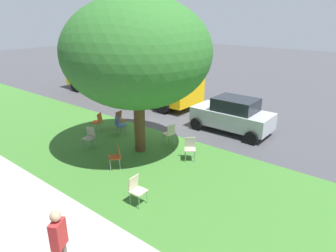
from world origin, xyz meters
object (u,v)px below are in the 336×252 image
at_px(parked_car, 233,115).
at_px(pedestrian_0, 60,243).
at_px(chair_3, 136,188).
at_px(chair_5, 120,119).
at_px(chair_1, 170,132).
at_px(chair_2, 90,136).
at_px(chair_6, 119,124).
at_px(school_bus, 127,71).
at_px(chair_7, 116,155).
at_px(chair_4, 98,121).
at_px(chair_0, 190,147).
at_px(street_tree, 137,53).

relative_size(parked_car, pedestrian_0, 2.19).
bearing_deg(chair_3, chair_5, -38.79).
xyz_separation_m(chair_1, chair_2, (2.36, 2.38, 0.00)).
distance_m(chair_2, chair_6, 1.77).
relative_size(chair_2, school_bus, 0.08).
height_order(chair_6, pedestrian_0, pedestrian_0).
height_order(chair_7, school_bus, school_bus).
distance_m(chair_1, chair_2, 3.35).
xyz_separation_m(chair_1, chair_4, (3.59, 0.95, 0.00)).
xyz_separation_m(chair_0, chair_5, (4.51, -0.61, 0.00)).
xyz_separation_m(chair_2, chair_6, (0.11, -1.77, 0.00)).
distance_m(chair_1, chair_4, 3.72).
height_order(chair_4, school_bus, school_bus).
distance_m(street_tree, chair_0, 4.02).
height_order(chair_4, pedestrian_0, pedestrian_0).
bearing_deg(street_tree, parked_car, -114.65).
relative_size(chair_2, chair_5, 1.00).
height_order(chair_0, pedestrian_0, pedestrian_0).
distance_m(chair_3, pedestrian_0, 3.02).
height_order(street_tree, school_bus, street_tree).
height_order(chair_1, school_bus, school_bus).
bearing_deg(school_bus, parked_car, 170.92).
height_order(chair_5, school_bus, school_bus).
xyz_separation_m(chair_1, school_bus, (6.95, -4.31, 1.24)).
xyz_separation_m(chair_2, chair_3, (-4.33, 1.66, 0.00)).
bearing_deg(chair_6, chair_3, 142.31).
bearing_deg(chair_5, school_bus, -47.83).
xyz_separation_m(street_tree, chair_4, (3.06, -0.32, -3.40)).
bearing_deg(street_tree, school_bus, -41.00).
distance_m(chair_4, chair_7, 3.98).
bearing_deg(chair_0, chair_2, 23.61).
bearing_deg(chair_0, chair_5, -7.72).
bearing_deg(chair_0, chair_1, -24.08).
bearing_deg(chair_7, pedestrian_0, 124.70).
height_order(chair_1, chair_6, same).
distance_m(chair_5, chair_6, 0.74).
bearing_deg(street_tree, chair_0, -164.20).
distance_m(chair_1, chair_3, 4.50).
bearing_deg(pedestrian_0, chair_5, -50.71).
distance_m(school_bus, pedestrian_0, 14.83).
xyz_separation_m(chair_0, chair_3, (-0.44, 3.36, 0.00)).
height_order(chair_7, parked_car, parked_car).
height_order(chair_3, chair_6, same).
relative_size(street_tree, school_bus, 0.58).
xyz_separation_m(chair_2, chair_5, (0.62, -2.31, 0.00)).
distance_m(chair_0, chair_5, 4.55).
xyz_separation_m(chair_6, pedestrian_0, (-5.13, 6.34, 0.41)).
height_order(chair_2, chair_5, same).
bearing_deg(pedestrian_0, parked_car, -82.87).
height_order(chair_0, chair_6, same).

